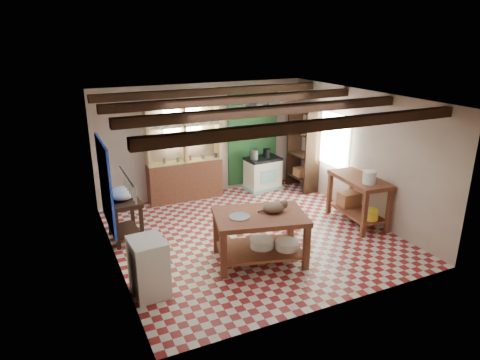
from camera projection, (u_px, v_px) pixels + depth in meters
name	position (u px, v px, depth m)	size (l,w,h in m)	color
floor	(251.00, 235.00, 8.18)	(5.00, 5.00, 0.02)	maroon
ceiling	(253.00, 98.00, 7.33)	(5.00, 5.00, 0.02)	#4F4F54
wall_back	(204.00, 140.00, 9.89)	(5.00, 0.04, 2.60)	#C5B09E
wall_front	(337.00, 222.00, 5.61)	(5.00, 0.04, 2.60)	#C5B09E
wall_left	(111.00, 190.00, 6.75)	(0.04, 5.00, 2.60)	#C5B09E
wall_right	(361.00, 154.00, 8.75)	(0.04, 5.00, 2.60)	#C5B09E
ceiling_beams	(253.00, 105.00, 7.37)	(5.00, 3.80, 0.15)	#311C11
blue_wall_patch	(105.00, 185.00, 7.60)	(0.04, 1.40, 1.60)	#1634A9
green_wall_patch	(253.00, 137.00, 10.38)	(1.30, 0.04, 2.30)	#205024
window_back	(183.00, 125.00, 9.54)	(0.90, 0.02, 0.80)	silver
window_right	(331.00, 139.00, 9.57)	(0.02, 1.30, 1.20)	silver
utensil_rail	(127.00, 184.00, 5.59)	(0.06, 0.90, 0.28)	black
pot_rack	(261.00, 101.00, 9.72)	(0.86, 0.12, 0.36)	black
shelving_unit	(184.00, 153.00, 9.57)	(1.70, 0.34, 2.20)	#DCC37F
tall_rack	(303.00, 149.00, 10.30)	(0.40, 0.86, 2.00)	#311C11
work_table	(260.00, 238.00, 7.13)	(1.49, 0.99, 0.84)	brown
stove	(263.00, 173.00, 10.44)	(0.82, 0.55, 0.80)	white
prep_table	(125.00, 219.00, 7.87)	(0.54, 0.79, 0.80)	#311C11
white_cabinet	(149.00, 267.00, 6.21)	(0.48, 0.58, 0.87)	white
right_counter	(358.00, 200.00, 8.56)	(0.67, 1.34, 0.96)	brown
cat	(274.00, 207.00, 7.05)	(0.38, 0.29, 0.17)	#7C6048
steel_tray	(240.00, 217.00, 6.88)	(0.34, 0.34, 0.02)	#9998A0
basin_large	(262.00, 243.00, 7.23)	(0.41, 0.41, 0.14)	white
basin_small	(287.00, 245.00, 7.16)	(0.39, 0.39, 0.14)	white
kettle_left	(254.00, 155.00, 10.15)	(0.19, 0.19, 0.22)	#9998A0
kettle_right	(267.00, 153.00, 10.32)	(0.16, 0.16, 0.21)	black
enamel_bowl	(122.00, 193.00, 7.70)	(0.47, 0.47, 0.24)	white
white_bucket	(369.00, 177.00, 8.03)	(0.25, 0.25, 0.25)	white
wicker_basket	(349.00, 199.00, 8.85)	(0.40, 0.32, 0.28)	#A56A42
yellow_tub	(371.00, 214.00, 8.20)	(0.28, 0.28, 0.20)	yellow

